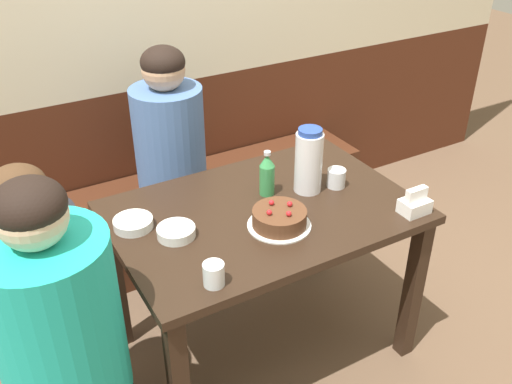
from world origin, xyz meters
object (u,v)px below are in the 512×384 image
at_px(bowl_rice_small, 176,232).
at_px(glass_water_tall, 214,274).
at_px(napkin_holder, 415,204).
at_px(person_pale_blue_shirt, 51,325).
at_px(soju_bottle, 267,174).
at_px(person_grey_tee, 173,178).
at_px(water_pitcher, 309,161).
at_px(birthday_cake, 279,218).
at_px(glass_tumbler_short, 337,178).
at_px(person_teal_shirt, 65,355).
at_px(bowl_soup_white, 133,223).
at_px(bench_seat, 184,216).

height_order(bowl_rice_small, glass_water_tall, glass_water_tall).
bearing_deg(napkin_holder, bowl_rice_small, 159.94).
bearing_deg(glass_water_tall, person_pale_blue_shirt, 146.26).
bearing_deg(soju_bottle, person_grey_tee, 108.19).
relative_size(water_pitcher, napkin_holder, 2.45).
bearing_deg(birthday_cake, bowl_rice_small, 159.83).
distance_m(glass_water_tall, glass_tumbler_short, 0.77).
height_order(birthday_cake, person_teal_shirt, person_teal_shirt).
xyz_separation_m(soju_bottle, bowl_rice_small, (-0.43, -0.09, -0.07)).
relative_size(soju_bottle, bowl_rice_small, 1.37).
bearing_deg(person_pale_blue_shirt, person_teal_shirt, -90.00).
relative_size(napkin_holder, glass_water_tall, 1.40).
distance_m(glass_tumbler_short, person_grey_tee, 0.82).
bearing_deg(person_pale_blue_shirt, water_pitcher, 1.16).
distance_m(soju_bottle, glass_water_tall, 0.58).
relative_size(glass_tumbler_short, person_pale_blue_shirt, 0.07).
xyz_separation_m(birthday_cake, napkin_holder, (0.49, -0.18, 0.01)).
relative_size(water_pitcher, bowl_soup_white, 1.87).
distance_m(glass_water_tall, person_grey_tee, 1.00).
height_order(birthday_cake, bowl_soup_white, birthday_cake).
bearing_deg(glass_water_tall, glass_tumbler_short, 23.10).
bearing_deg(napkin_holder, birthday_cake, 160.02).
xyz_separation_m(water_pitcher, person_teal_shirt, (-1.06, -0.27, -0.26)).
bearing_deg(glass_tumbler_short, water_pitcher, 162.73).
distance_m(birthday_cake, bowl_rice_small, 0.37).
relative_size(napkin_holder, bowl_soup_white, 0.76).
height_order(bench_seat, bowl_soup_white, bowl_soup_white).
height_order(glass_tumbler_short, person_grey_tee, person_grey_tee).
bearing_deg(glass_water_tall, birthday_cake, 26.27).
bearing_deg(napkin_holder, water_pitcher, 126.63).
bearing_deg(person_grey_tee, bowl_soup_white, -34.78).
xyz_separation_m(person_pale_blue_shirt, person_grey_tee, (0.72, 0.63, 0.06)).
relative_size(bench_seat, birthday_cake, 8.72).
bearing_deg(person_teal_shirt, glass_water_tall, -8.45).
bearing_deg(bowl_rice_small, water_pitcher, 3.39).
relative_size(bowl_rice_small, person_teal_shirt, 0.11).
height_order(bowl_rice_small, glass_tumbler_short, glass_tumbler_short).
height_order(water_pitcher, glass_water_tall, water_pitcher).
distance_m(bench_seat, person_teal_shirt, 1.40).
relative_size(glass_tumbler_short, person_grey_tee, 0.06).
distance_m(bowl_soup_white, glass_tumbler_short, 0.83).
xyz_separation_m(birthday_cake, bowl_soup_white, (-0.46, 0.26, -0.02)).
distance_m(bench_seat, soju_bottle, 0.95).
distance_m(water_pitcher, person_grey_tee, 0.76).
bearing_deg(bowl_rice_small, person_grey_tee, 69.17).
distance_m(napkin_holder, person_pale_blue_shirt, 1.37).
bearing_deg(bowl_soup_white, soju_bottle, -4.19).
relative_size(bench_seat, soju_bottle, 10.88).
relative_size(person_teal_shirt, person_pale_blue_shirt, 1.07).
distance_m(bench_seat, glass_tumbler_short, 1.05).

